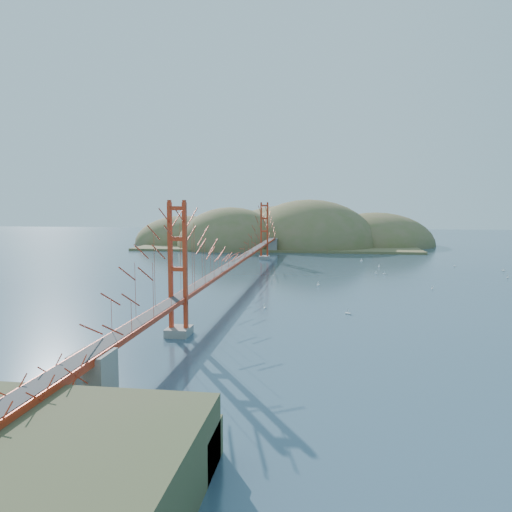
# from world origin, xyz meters

# --- Properties ---
(ground) EXTENTS (320.00, 320.00, 0.00)m
(ground) POSITION_xyz_m (0.00, 0.00, 0.00)
(ground) COLOR #2C4459
(ground) RESTS_ON ground
(bridge) EXTENTS (2.20, 94.40, 12.00)m
(bridge) POSITION_xyz_m (0.00, 0.18, 7.01)
(bridge) COLOR gray
(bridge) RESTS_ON ground
(approach_viaduct) EXTENTS (1.40, 12.00, 3.38)m
(approach_viaduct) POSITION_xyz_m (0.00, -51.91, 2.55)
(approach_viaduct) COLOR red
(approach_viaduct) RESTS_ON ground
(promontory) EXTENTS (9.00, 6.00, 0.24)m
(promontory) POSITION_xyz_m (0.00, -48.50, 0.12)
(promontory) COLOR #59544C
(promontory) RESTS_ON ground
(fort) EXTENTS (3.70, 2.30, 1.75)m
(fort) POSITION_xyz_m (0.40, -47.80, 0.67)
(fort) COLOR maroon
(fort) RESTS_ON ground
(far_headlands) EXTENTS (84.00, 58.00, 25.00)m
(far_headlands) POSITION_xyz_m (2.21, 68.52, 0.00)
(far_headlands) COLOR #786245
(far_headlands) RESTS_ON ground
(sailboat_8) EXTENTS (0.63, 0.63, 0.66)m
(sailboat_8) POSITION_xyz_m (40.31, 9.68, 0.15)
(sailboat_8) COLOR white
(sailboat_8) RESTS_ON ground
(sailboat_7) EXTENTS (0.57, 0.57, 0.61)m
(sailboat_7) POSITION_xyz_m (35.76, 23.12, 0.14)
(sailboat_7) COLOR white
(sailboat_7) RESTS_ON ground
(sailboat_4) EXTENTS (0.60, 0.60, 0.64)m
(sailboat_4) POSITION_xyz_m (42.30, 17.43, 0.15)
(sailboat_4) COLOR white
(sailboat_4) RESTS_ON ground
(sailboat_10) EXTENTS (0.41, 0.51, 0.59)m
(sailboat_10) POSITION_xyz_m (6.00, -17.90, 0.14)
(sailboat_10) COLOR white
(sailboat_10) RESTS_ON ground
(sailboat_15) EXTENTS (0.44, 0.51, 0.58)m
(sailboat_15) POSITION_xyz_m (22.09, 20.69, 0.14)
(sailboat_15) COLOR white
(sailboat_15) RESTS_ON ground
(sailboat_16) EXTENTS (0.62, 0.62, 0.65)m
(sailboat_16) POSITION_xyz_m (20.68, 11.62, 0.15)
(sailboat_16) COLOR white
(sailboat_16) RESTS_ON ground
(sailboat_6) EXTENTS (0.66, 0.66, 0.72)m
(sailboat_6) POSITION_xyz_m (14.89, -19.45, 0.16)
(sailboat_6) COLOR white
(sailboat_6) RESTS_ON ground
(sailboat_1) EXTENTS (0.70, 0.70, 0.75)m
(sailboat_1) POSITION_xyz_m (21.97, 10.89, 0.16)
(sailboat_1) COLOR white
(sailboat_1) RESTS_ON ground
(sailboat_17) EXTENTS (0.63, 0.61, 0.70)m
(sailboat_17) POSITION_xyz_m (42.46, 18.20, 0.15)
(sailboat_17) COLOR white
(sailboat_17) RESTS_ON ground
(sailboat_14) EXTENTS (0.42, 0.49, 0.56)m
(sailboat_14) POSITION_xyz_m (26.77, -2.21, 0.13)
(sailboat_14) COLOR white
(sailboat_14) RESTS_ON ground
(sailboat_3) EXTENTS (0.62, 0.62, 0.65)m
(sailboat_3) POSITION_xyz_m (19.56, 29.73, 0.15)
(sailboat_3) COLOR white
(sailboat_3) RESTS_ON ground
(sailboat_0) EXTENTS (0.62, 0.62, 0.70)m
(sailboat_0) POSITION_xyz_m (11.53, -1.68, 0.15)
(sailboat_0) COLOR white
(sailboat_0) RESTS_ON ground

